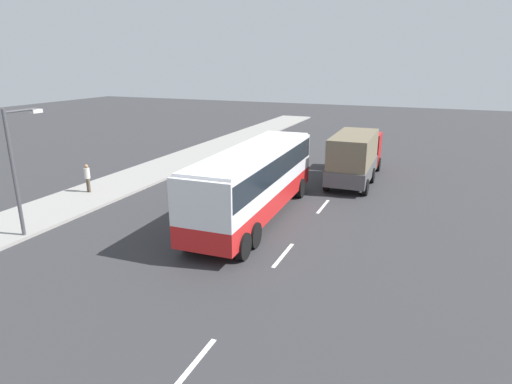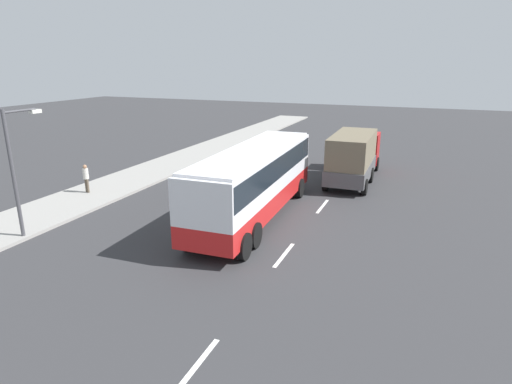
{
  "view_description": "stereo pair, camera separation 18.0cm",
  "coord_description": "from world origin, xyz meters",
  "px_view_note": "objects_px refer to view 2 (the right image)",
  "views": [
    {
      "loc": [
        -18.1,
        -8.35,
        7.5
      ],
      "look_at": [
        -0.27,
        -0.95,
        1.61
      ],
      "focal_mm": 30.14,
      "sensor_mm": 36.0,
      "label": 1
    },
    {
      "loc": [
        -18.16,
        -8.19,
        7.5
      ],
      "look_at": [
        -0.27,
        -0.95,
        1.61
      ],
      "focal_mm": 30.14,
      "sensor_mm": 36.0,
      "label": 2
    }
  ],
  "objects_px": {
    "cargo_truck": "(354,155)",
    "street_lamp": "(16,162)",
    "coach_bus": "(255,176)",
    "pedestrian_near_curb": "(86,177)"
  },
  "relations": [
    {
      "from": "cargo_truck",
      "to": "street_lamp",
      "type": "relative_size",
      "value": 1.47
    },
    {
      "from": "coach_bus",
      "to": "street_lamp",
      "type": "height_order",
      "value": "street_lamp"
    },
    {
      "from": "street_lamp",
      "to": "coach_bus",
      "type": "bearing_deg",
      "value": -54.58
    },
    {
      "from": "coach_bus",
      "to": "pedestrian_near_curb",
      "type": "xyz_separation_m",
      "value": [
        -0.06,
        10.54,
        -1.07
      ]
    },
    {
      "from": "coach_bus",
      "to": "street_lamp",
      "type": "distance_m",
      "value": 10.44
    },
    {
      "from": "coach_bus",
      "to": "pedestrian_near_curb",
      "type": "distance_m",
      "value": 10.59
    },
    {
      "from": "coach_bus",
      "to": "street_lamp",
      "type": "bearing_deg",
      "value": 123.57
    },
    {
      "from": "pedestrian_near_curb",
      "to": "street_lamp",
      "type": "distance_m",
      "value": 6.71
    },
    {
      "from": "cargo_truck",
      "to": "pedestrian_near_curb",
      "type": "xyz_separation_m",
      "value": [
        -9.02,
        13.84,
        -0.62
      ]
    },
    {
      "from": "street_lamp",
      "to": "cargo_truck",
      "type": "bearing_deg",
      "value": -38.13
    }
  ]
}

